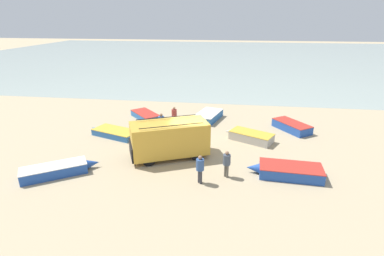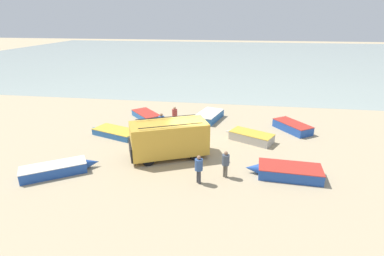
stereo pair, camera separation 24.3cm
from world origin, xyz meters
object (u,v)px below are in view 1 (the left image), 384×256
at_px(fishing_rowboat_6, 250,136).
at_px(fisherman_3, 200,167).
at_px(fishing_rowboat_1, 288,171).
at_px(fishing_rowboat_0, 209,116).
at_px(fisherman_1, 161,122).
at_px(parked_van, 169,138).
at_px(fishing_rowboat_3, 145,115).
at_px(fisherman_0, 174,115).
at_px(fisherman_2, 227,162).
at_px(fishing_rowboat_4, 115,132).
at_px(fishing_rowboat_2, 290,126).
at_px(fishing_rowboat_5, 57,170).

bearing_deg(fishing_rowboat_6, fisherman_3, 93.04).
bearing_deg(fishing_rowboat_1, fishing_rowboat_0, -56.64).
bearing_deg(fisherman_1, parked_van, -14.28).
bearing_deg(fishing_rowboat_3, fishing_rowboat_0, -128.27).
relative_size(fishing_rowboat_6, fisherman_0, 2.30).
height_order(fishing_rowboat_3, fisherman_0, fisherman_0).
distance_m(fishing_rowboat_6, fisherman_2, 5.90).
relative_size(fishing_rowboat_4, fisherman_3, 2.58).
height_order(fishing_rowboat_6, fisherman_1, fisherman_1).
relative_size(fisherman_0, fisherman_2, 1.02).
height_order(parked_van, fishing_rowboat_2, parked_van).
distance_m(fishing_rowboat_5, fisherman_3, 8.33).
xyz_separation_m(fishing_rowboat_3, fisherman_0, (3.04, -1.61, 0.72)).
bearing_deg(fishing_rowboat_4, fisherman_2, 168.94).
distance_m(fishing_rowboat_2, fisherman_1, 10.41).
xyz_separation_m(fishing_rowboat_5, fisherman_1, (4.56, 6.83, 0.75)).
xyz_separation_m(fishing_rowboat_3, fisherman_1, (2.50, -3.91, 0.80)).
bearing_deg(parked_van, fisherman_0, -105.87).
distance_m(fishing_rowboat_1, fisherman_2, 3.62).
relative_size(parked_van, fishing_rowboat_5, 1.31).
bearing_deg(fishing_rowboat_4, fishing_rowboat_6, -157.77).
bearing_deg(fishing_rowboat_1, fishing_rowboat_3, -35.33).
relative_size(parked_van, fisherman_0, 3.27).
distance_m(fishing_rowboat_4, fishing_rowboat_6, 10.30).
xyz_separation_m(fishing_rowboat_2, fishing_rowboat_4, (-13.65, -3.19, -0.09)).
relative_size(fisherman_0, fisherman_1, 0.92).
bearing_deg(fishing_rowboat_5, fishing_rowboat_4, 47.48).
xyz_separation_m(fishing_rowboat_2, fishing_rowboat_6, (-3.36, -2.71, -0.01)).
distance_m(fishing_rowboat_0, fisherman_0, 3.47).
distance_m(fishing_rowboat_5, fisherman_2, 9.80).
xyz_separation_m(fisherman_0, fisherman_2, (4.61, -8.01, -0.02)).
bearing_deg(fisherman_3, fishing_rowboat_2, -163.68).
relative_size(fishing_rowboat_0, fishing_rowboat_4, 0.96).
xyz_separation_m(fishing_rowboat_6, fisherman_1, (-6.69, 0.05, 0.74)).
height_order(fishing_rowboat_5, fisherman_1, fisherman_1).
bearing_deg(fishing_rowboat_3, fishing_rowboat_5, 126.43).
relative_size(fishing_rowboat_0, fisherman_1, 2.34).
bearing_deg(fishing_rowboat_4, fishing_rowboat_0, -124.93).
bearing_deg(fishing_rowboat_0, fisherman_0, 143.34).
bearing_deg(fisherman_3, fishing_rowboat_1, 157.27).
xyz_separation_m(fishing_rowboat_3, fishing_rowboat_4, (-1.10, -4.45, -0.02)).
bearing_deg(parked_van, fishing_rowboat_5, 4.94).
height_order(fishing_rowboat_1, fishing_rowboat_4, fishing_rowboat_1).
xyz_separation_m(fishing_rowboat_1, fisherman_0, (-8.12, 7.42, 0.66)).
bearing_deg(fishing_rowboat_1, fisherman_3, 20.29).
relative_size(fishing_rowboat_5, fisherman_2, 2.54).
distance_m(parked_van, fishing_rowboat_3, 8.48).
relative_size(fishing_rowboat_0, fishing_rowboat_1, 0.96).
xyz_separation_m(fishing_rowboat_3, fishing_rowboat_6, (9.19, -3.96, 0.06)).
height_order(fishing_rowboat_2, fishing_rowboat_3, fishing_rowboat_2).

